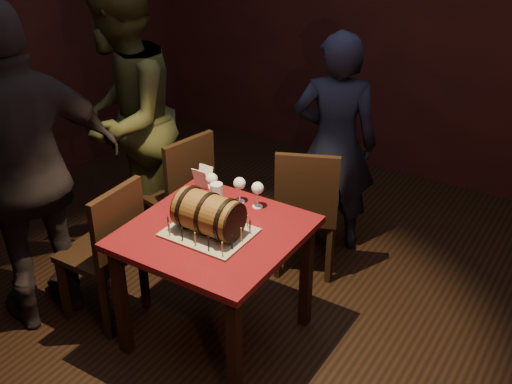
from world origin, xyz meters
TOP-DOWN VIEW (x-y plane):
  - room_shell at (0.00, 0.00)m, footprint 5.04×5.04m
  - pub_table at (-0.14, -0.12)m, footprint 0.90×0.90m
  - cake_board at (-0.14, -0.17)m, footprint 0.45×0.35m
  - barrel_cake at (-0.14, -0.17)m, footprint 0.40×0.24m
  - birthday_candles at (-0.14, -0.17)m, footprint 0.40×0.30m
  - wine_glass_left at (-0.35, 0.16)m, footprint 0.07×0.07m
  - wine_glass_mid at (-0.18, 0.20)m, footprint 0.07×0.07m
  - wine_glass_right at (-0.07, 0.21)m, footprint 0.07×0.07m
  - pint_of_ale at (-0.26, 0.09)m, footprint 0.07×0.07m
  - menu_card at (-0.47, 0.23)m, footprint 0.10×0.05m
  - chair_back at (-0.01, 0.73)m, footprint 0.53×0.53m
  - chair_left_rear at (-0.83, 0.46)m, footprint 0.48×0.48m
  - chair_left_front at (-0.76, -0.31)m, footprint 0.41×0.41m
  - person_back at (-0.03, 1.15)m, footprint 0.67×0.57m
  - person_left_rear at (-1.25, 0.42)m, footprint 1.04×1.14m
  - person_left_front at (-1.15, -0.48)m, footprint 0.80×1.22m

SIDE VIEW (x-z plane):
  - chair_back at x=-0.01m, z-range 0.06..0.99m
  - chair_left_rear at x=-0.83m, z-range 0.06..0.99m
  - chair_left_front at x=-0.76m, z-range 0.06..0.99m
  - pub_table at x=-0.14m, z-range 0.27..1.02m
  - cake_board at x=-0.14m, z-range 0.75..0.76m
  - person_back at x=-0.03m, z-range 0.00..1.57m
  - birthday_candles at x=-0.14m, z-range 0.76..0.85m
  - menu_card at x=-0.47m, z-range 0.75..0.88m
  - pint_of_ale at x=-0.26m, z-range 0.75..0.90m
  - wine_glass_mid at x=-0.18m, z-range 0.79..0.95m
  - wine_glass_left at x=-0.35m, z-range 0.79..0.95m
  - wine_glass_right at x=-0.07m, z-range 0.79..0.95m
  - barrel_cake at x=-0.14m, z-range 0.75..0.99m
  - person_left_rear at x=-1.25m, z-range 0.00..1.91m
  - person_left_front at x=-1.15m, z-range 0.00..1.93m
  - room_shell at x=0.00m, z-range 0.00..2.80m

